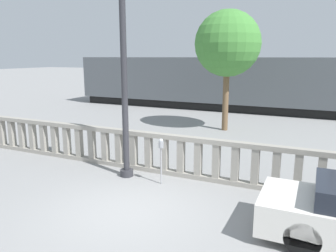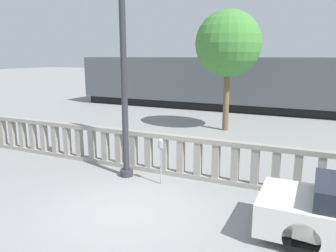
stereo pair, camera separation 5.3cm
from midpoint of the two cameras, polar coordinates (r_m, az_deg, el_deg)
ground_plane at (r=8.02m, az=-7.09°, el=-14.44°), size 160.00×160.00×0.00m
balustrade at (r=9.96m, az=0.93°, el=-5.08°), size 18.00×0.24×1.26m
lamppost at (r=9.51m, az=-7.57°, el=10.13°), size 0.44×0.44×5.73m
parking_meter at (r=9.16m, az=-1.12°, el=-4.03°), size 0.14×0.14×1.33m
train_near at (r=22.30m, az=12.93°, el=7.31°), size 23.32×2.76×4.10m
train_far at (r=38.03m, az=16.98°, el=8.80°), size 27.51×2.65×3.95m
tree_left at (r=16.03m, az=10.54°, el=13.87°), size 3.10×3.10×5.70m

